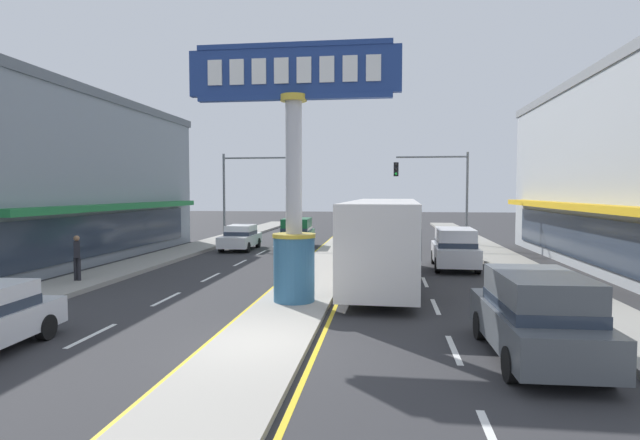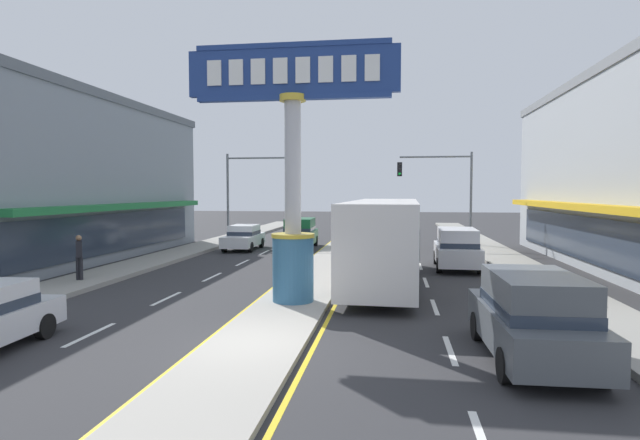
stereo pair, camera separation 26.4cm
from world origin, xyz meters
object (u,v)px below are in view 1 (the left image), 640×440
Objects in this scene: bus_far_left_oncoming at (384,236)px; pedestrian_near_kerb at (77,255)px; district_sign at (294,177)px; suv_far_right_lane at (455,248)px; street_bench at (559,281)px; suv_kerb_right at (537,315)px; traffic_light_left_side at (249,182)px; suv_mid_left_lane at (297,233)px; traffic_light_right_side at (440,182)px; storefront_left at (41,178)px; sedan_near_right_lane at (240,237)px.

bus_far_left_oncoming reaches higher than pedestrian_near_kerb.
pedestrian_near_kerb is (-8.96, 2.41, -2.92)m from district_sign.
district_sign reaches higher than suv_far_right_lane.
street_bench is at bearing -22.30° from bus_far_left_oncoming.
suv_kerb_right is 2.65× the size of pedestrian_near_kerb.
traffic_light_left_side reaches higher than suv_mid_left_lane.
district_sign is at bearing -109.01° from traffic_light_right_side.
suv_mid_left_lane reaches higher than street_bench.
storefront_left reaches higher than sedan_near_right_lane.
pedestrian_near_kerb is (-6.16, -13.95, 0.19)m from suv_mid_left_lane.
suv_far_right_lane is (12.48, -9.40, -3.26)m from traffic_light_left_side.
sedan_near_right_lane is 13.92m from bus_far_left_oncoming.
pedestrian_near_kerb is at bearing -99.38° from traffic_light_left_side.
pedestrian_near_kerb is at bearing -46.79° from storefront_left.
district_sign is 5.05× the size of street_bench.
suv_far_right_lane is 11.80m from suv_mid_left_lane.
sedan_near_right_lane is at bearing 122.06° from suv_kerb_right.
suv_far_right_lane is at bearing 22.40° from pedestrian_near_kerb.
traffic_light_left_side reaches higher than suv_far_right_lane.
suv_far_right_lane is 7.19m from street_bench.
sedan_near_right_lane is 0.38× the size of bus_far_left_oncoming.
suv_mid_left_lane is at bearing 99.71° from district_sign.
sedan_near_right_lane is at bearing 32.14° from storefront_left.
suv_mid_left_lane is at bearing 114.85° from bus_far_left_oncoming.
storefront_left is 3.34× the size of traffic_light_right_side.
traffic_light_right_side is 3.54× the size of pedestrian_near_kerb.
suv_kerb_right is (0.00, -13.16, 0.00)m from suv_far_right_lane.
traffic_light_right_side is 9.98m from suv_mid_left_lane.
storefront_left is at bearing 149.11° from district_sign.
district_sign reaches higher than traffic_light_right_side.
traffic_light_right_side is 10.44m from suv_far_right_lane.
street_bench is (2.23, -16.64, -3.60)m from traffic_light_right_side.
traffic_light_left_side is at bearing 95.25° from sedan_near_right_lane.
street_bench is (11.41, -14.47, -0.34)m from suv_mid_left_lane.
suv_kerb_right is 2.90× the size of street_bench.
storefront_left is at bearing 163.11° from street_bench.
suv_mid_left_lane is at bearing -166.73° from traffic_light_right_side.
bus_far_left_oncoming reaches higher than suv_mid_left_lane.
suv_far_right_lane is at bearing -41.06° from suv_mid_left_lane.
suv_kerb_right is 16.59m from pedestrian_near_kerb.
suv_mid_left_lane is 22.72m from suv_kerb_right.
traffic_light_right_side is 23.31m from suv_kerb_right.
storefront_left is at bearing -149.99° from suv_mid_left_lane.
traffic_light_left_side and traffic_light_right_side have the same top height.
pedestrian_near_kerb is (-2.86, -12.51, 0.39)m from sedan_near_right_lane.
district_sign is at bearing -70.49° from traffic_light_left_side.
storefront_left is 11.41m from sedan_near_right_lane.
suv_far_right_lane is 13.16m from suv_kerb_right.
street_bench is at bearing -41.54° from sedan_near_right_lane.
storefront_left is 1.84× the size of bus_far_left_oncoming.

